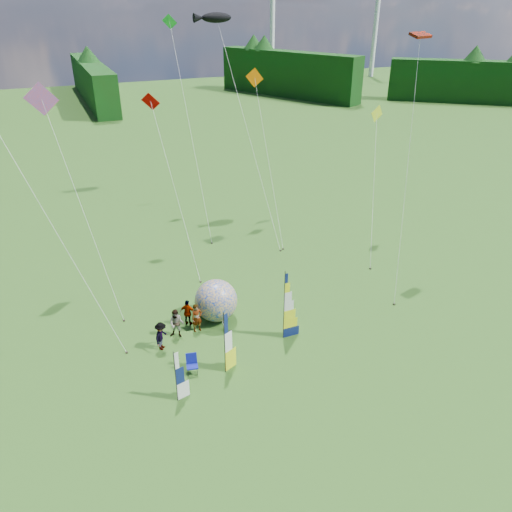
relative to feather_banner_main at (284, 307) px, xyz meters
name	(u,v)px	position (x,y,z in m)	size (l,w,h in m)	color
ground	(302,373)	(-0.46, -3.27, -2.21)	(220.00, 220.00, 0.00)	#3B6E27
treeline_ring	(305,312)	(-0.46, -3.27, 1.79)	(210.00, 210.00, 8.00)	#0D3D10
turbine_left	(377,12)	(69.54, 91.73, 12.79)	(8.00, 1.20, 30.00)	silver
turbine_right	(272,13)	(44.54, 98.73, 12.79)	(8.00, 1.20, 30.00)	silver
feather_banner_main	(284,307)	(0.00, 0.00, 0.00)	(1.21, 0.10, 4.42)	#0E1B51
side_banner_left	(225,344)	(-4.23, -1.52, -0.34)	(1.03, 0.10, 3.74)	yellow
side_banner_far	(176,378)	(-7.21, -2.62, -0.72)	(0.89, 0.10, 2.97)	white
bol_inflatable	(216,300)	(-2.99, 3.52, -0.87)	(2.68, 2.68, 2.68)	#002BA5
spectator_a	(197,318)	(-4.51, 2.75, -1.29)	(0.67, 0.44, 1.84)	#66594C
spectator_b	(177,324)	(-5.80, 2.64, -1.28)	(0.90, 0.44, 1.86)	#66594C
spectator_c	(161,336)	(-6.92, 1.84, -1.33)	(1.14, 0.42, 1.77)	#66594C
spectator_d	(188,313)	(-4.84, 3.56, -1.33)	(1.04, 0.42, 1.77)	#66594C
camp_chair	(192,365)	(-5.91, -0.91, -1.65)	(0.65, 0.65, 1.13)	navy
kite_whale	(247,121)	(4.65, 16.91, 6.89)	(3.51, 15.93, 18.21)	black
kite_rainbow_delta	(81,197)	(-9.64, 9.20, 4.99)	(5.92, 10.99, 14.40)	#F74026
kite_parafoil	(409,160)	(10.48, 3.43, 6.62)	(7.46, 9.38, 17.67)	#A51300
small_kite_red	(175,183)	(-2.94, 12.36, 4.01)	(2.97, 10.47, 12.45)	#C70000
small_kite_orange	(269,154)	(5.63, 14.71, 4.58)	(3.66, 10.81, 13.59)	#FF6900
small_kite_yellow	(374,182)	(11.60, 8.25, 3.42)	(6.05, 8.60, 11.26)	#F9FF28
small_kite_pink	(48,211)	(-11.59, 5.86, 5.67)	(7.97, 9.90, 15.76)	pink
small_kite_green	(190,124)	(0.51, 19.67, 6.48)	(2.77, 13.53, 17.38)	green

